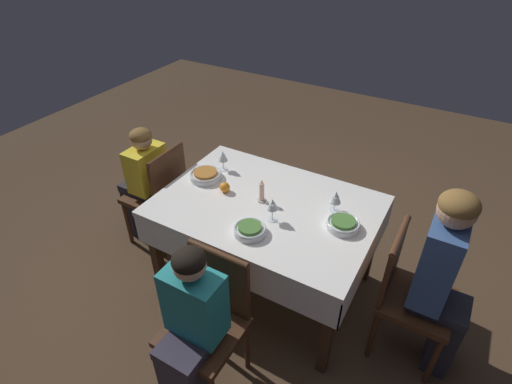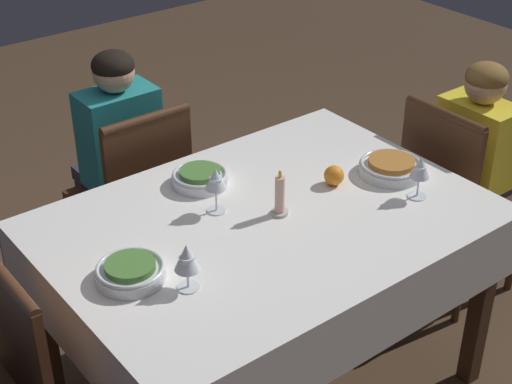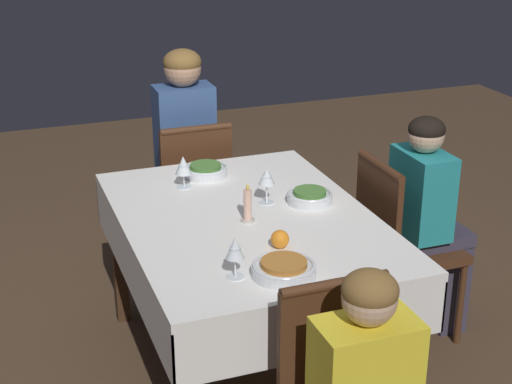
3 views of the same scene
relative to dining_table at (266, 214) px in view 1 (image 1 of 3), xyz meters
name	(u,v)px [view 1 (image 1 of 3)]	position (x,y,z in m)	size (l,w,h in m)	color
ground_plane	(265,283)	(0.00, 0.00, -0.66)	(8.00, 8.00, 0.00)	#4C3826
dining_table	(266,214)	(0.00, 0.00, 0.00)	(1.40, 1.00, 0.75)	white
chair_east	(407,290)	(0.95, -0.03, -0.16)	(0.40, 0.40, 0.89)	#472816
chair_west	(160,192)	(-0.95, 0.01, -0.16)	(0.40, 0.40, 0.89)	#472816
chair_south	(209,316)	(0.06, -0.75, -0.16)	(0.40, 0.40, 0.89)	#472816
person_adult_denim	(443,276)	(1.10, -0.03, 0.03)	(0.34, 0.30, 1.23)	#282833
person_child_yellow	(143,180)	(-1.12, 0.01, -0.10)	(0.33, 0.30, 1.02)	#282833
person_child_teal	(190,328)	(0.06, -0.91, -0.08)	(0.30, 0.33, 1.07)	#383342
bowl_east	(343,224)	(0.51, 0.02, 0.12)	(0.20, 0.20, 0.06)	silver
wine_glass_east	(336,198)	(0.40, 0.15, 0.19)	(0.07, 0.07, 0.15)	white
bowl_west	(206,175)	(-0.52, 0.05, 0.12)	(0.22, 0.22, 0.06)	silver
wine_glass_west	(223,157)	(-0.48, 0.21, 0.20)	(0.07, 0.07, 0.15)	white
bowl_south	(250,230)	(0.05, -0.30, 0.12)	(0.19, 0.19, 0.06)	silver
wine_glass_south	(272,205)	(0.11, -0.12, 0.20)	(0.07, 0.07, 0.16)	white
candle_centerpiece	(262,193)	(-0.05, 0.01, 0.15)	(0.06, 0.06, 0.16)	beige
orange_fruit	(225,187)	(-0.31, -0.02, 0.12)	(0.07, 0.07, 0.07)	orange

